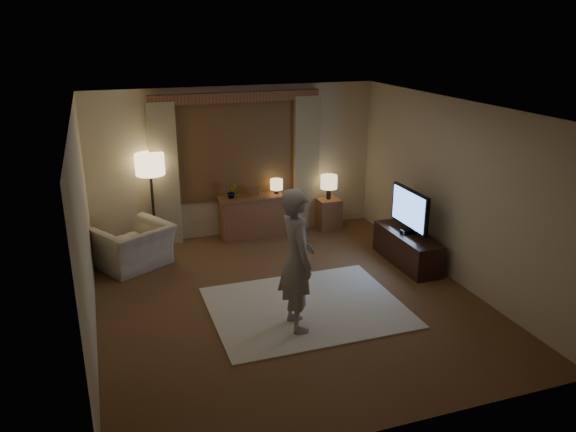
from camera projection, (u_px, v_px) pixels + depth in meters
name	position (u px, v px, depth m)	size (l,w,h in m)	color
room	(276.00, 196.00, 7.68)	(5.04, 5.54, 2.64)	brown
rug	(306.00, 307.00, 7.43)	(2.50, 2.00, 0.02)	beige
sideboard	(255.00, 217.00, 9.86)	(1.20, 0.40, 0.70)	brown
picture_frame	(255.00, 192.00, 9.72)	(0.16, 0.02, 0.20)	brown
plant	(232.00, 192.00, 9.58)	(0.17, 0.13, 0.30)	#999999
table_lamp_sideboard	(276.00, 185.00, 9.81)	(0.22, 0.22, 0.30)	black
floor_lamp	(150.00, 170.00, 9.01)	(0.47, 0.47, 1.61)	black
armchair	(134.00, 247.00, 8.59)	(1.03, 0.90, 0.67)	beige
side_table	(328.00, 213.00, 10.26)	(0.40, 0.40, 0.56)	brown
table_lamp_side	(329.00, 183.00, 10.07)	(0.30, 0.30, 0.44)	black
tv_stand	(407.00, 248.00, 8.74)	(0.45, 1.40, 0.50)	black
tv	(410.00, 210.00, 8.54)	(0.24, 0.98, 0.71)	black
person	(297.00, 260.00, 6.67)	(0.65, 0.43, 1.78)	#9B958F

